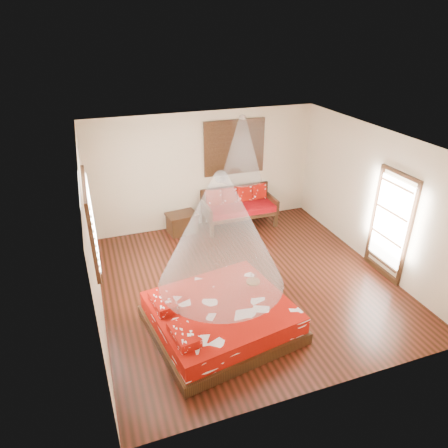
# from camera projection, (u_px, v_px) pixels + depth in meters

# --- Properties ---
(room) EXTENTS (5.54, 5.54, 2.84)m
(room) POSITION_uv_depth(u_px,v_px,m) (249.00, 218.00, 7.26)
(room) COLOR black
(room) RESTS_ON ground
(bed) EXTENTS (2.51, 2.33, 0.65)m
(bed) POSITION_uv_depth(u_px,v_px,m) (220.00, 317.00, 6.56)
(bed) COLOR black
(bed) RESTS_ON floor
(daybed) EXTENTS (1.79, 0.80, 0.95)m
(daybed) POSITION_uv_depth(u_px,v_px,m) (239.00, 205.00, 9.88)
(daybed) COLOR black
(daybed) RESTS_ON floor
(storage_chest) EXTENTS (0.77, 0.61, 0.49)m
(storage_chest) POSITION_uv_depth(u_px,v_px,m) (182.00, 223.00, 9.64)
(storage_chest) COLOR black
(storage_chest) RESTS_ON floor
(shutter_panel) EXTENTS (1.52, 0.06, 1.32)m
(shutter_panel) POSITION_uv_depth(u_px,v_px,m) (234.00, 148.00, 9.54)
(shutter_panel) COLOR black
(shutter_panel) RESTS_ON wall_back
(window_left) EXTENTS (0.10, 1.74, 1.34)m
(window_left) POSITION_uv_depth(u_px,v_px,m) (91.00, 221.00, 6.49)
(window_left) COLOR black
(window_left) RESTS_ON wall_left
(glazed_door) EXTENTS (0.08, 1.02, 2.16)m
(glazed_door) POSITION_uv_depth(u_px,v_px,m) (390.00, 226.00, 7.71)
(glazed_door) COLOR black
(glazed_door) RESTS_ON floor
(wine_tray) EXTENTS (0.24, 0.24, 0.20)m
(wine_tray) POSITION_uv_depth(u_px,v_px,m) (253.00, 280.00, 6.99)
(wine_tray) COLOR brown
(wine_tray) RESTS_ON bed
(mosquito_net_main) EXTENTS (1.96, 1.96, 1.80)m
(mosquito_net_main) POSITION_uv_depth(u_px,v_px,m) (221.00, 231.00, 5.84)
(mosquito_net_main) COLOR white
(mosquito_net_main) RESTS_ON ceiling
(mosquito_net_daybed) EXTENTS (0.98, 0.98, 1.50)m
(mosquito_net_daybed) POSITION_uv_depth(u_px,v_px,m) (242.00, 149.00, 9.10)
(mosquito_net_daybed) COLOR white
(mosquito_net_daybed) RESTS_ON ceiling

